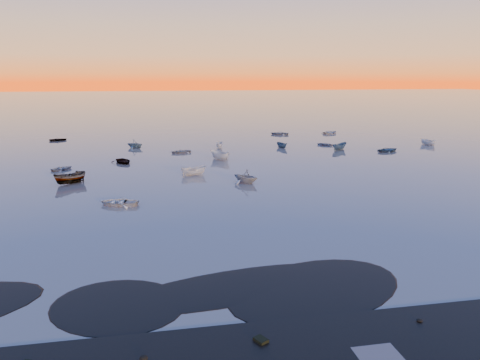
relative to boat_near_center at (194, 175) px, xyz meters
name	(u,v)px	position (x,y,z in m)	size (l,w,h in m)	color
ground	(187,128)	(3.85, 61.30, 0.00)	(600.00, 600.00, 0.00)	#6A6058
mud_lobes	(312,300)	(3.85, -39.70, 0.01)	(140.00, 6.00, 0.07)	black
moored_fleet	(208,157)	(3.85, 14.30, 0.00)	(124.00, 58.00, 1.20)	silver
boat_near_center	(194,175)	(0.00, 0.00, 0.00)	(3.66, 1.55, 1.27)	silver
boat_near_right	(246,183)	(6.34, -6.32, 0.00)	(3.99, 1.79, 1.39)	gray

